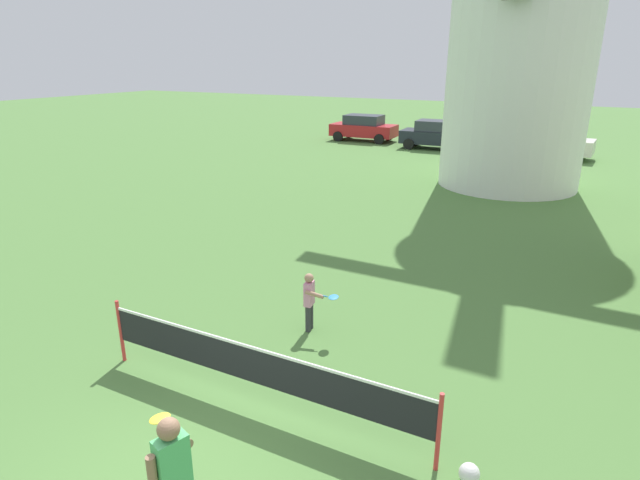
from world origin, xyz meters
name	(u,v)px	position (x,y,z in m)	size (l,w,h in m)	color
ground_plane	(183,476)	(0.00, 0.00, 0.00)	(120.00, 120.00, 0.00)	#517F3D
tennis_net	(254,366)	(0.02, 1.55, 0.69)	(5.40, 0.06, 1.10)	red
player_near	(173,473)	(0.56, -0.67, 0.86)	(0.78, 0.77, 1.52)	slate
player_far	(310,299)	(-0.37, 3.93, 0.64)	(0.72, 0.39, 1.13)	#333338
stray_ball	(469,473)	(3.10, 1.53, 0.13)	(0.25, 0.25, 0.25)	silver
parked_car_red	(364,128)	(-8.92, 26.29, 0.81)	(3.97, 1.96, 1.56)	red
parked_car_black	(436,134)	(-4.15, 25.38, 0.81)	(3.86, 2.00, 1.56)	#1E232D
parked_car_cream	(548,142)	(1.61, 25.40, 0.81)	(4.39, 2.11, 1.56)	silver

